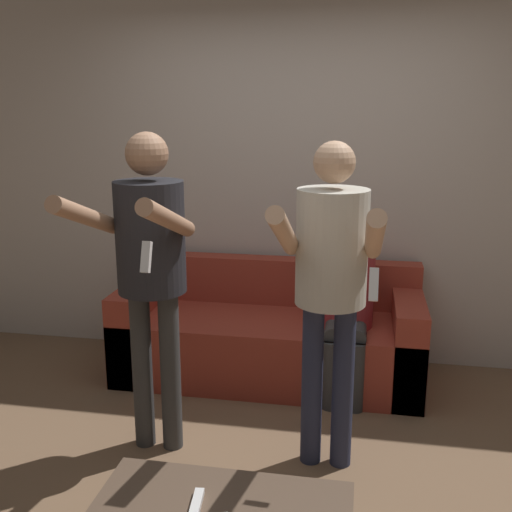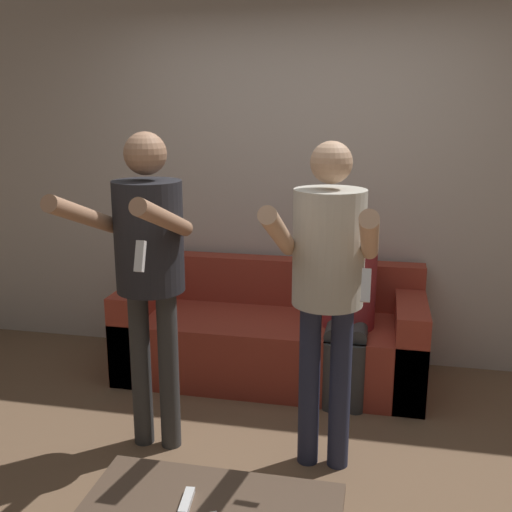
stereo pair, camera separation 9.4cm
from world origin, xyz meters
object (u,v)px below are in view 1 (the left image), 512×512
object	(u,v)px
couch	(269,337)
person_standing_right	(331,269)
remote_far	(197,503)
person_seated	(347,296)
person_standing_left	(150,256)

from	to	relation	value
couch	person_standing_right	size ratio (longest dim) A/B	1.22
couch	remote_far	xyz separation A→B (m)	(0.03, -1.96, 0.11)
couch	person_seated	xyz separation A→B (m)	(0.53, -0.14, 0.38)
person_standing_right	person_seated	xyz separation A→B (m)	(0.07, 0.88, -0.41)
person_standing_right	person_seated	bearing A→B (deg)	85.73
person_standing_right	person_seated	world-z (taller)	person_standing_right
person_standing_right	remote_far	size ratio (longest dim) A/B	11.05
person_seated	remote_far	world-z (taller)	person_seated
person_standing_left	remote_far	world-z (taller)	person_standing_left
couch	person_standing_left	size ratio (longest dim) A/B	1.19
couch	person_standing_right	world-z (taller)	person_standing_right
couch	person_standing_right	distance (m)	1.38
couch	person_seated	bearing A→B (deg)	-15.10
couch	person_standing_right	bearing A→B (deg)	-65.65
person_standing_left	person_seated	world-z (taller)	person_standing_left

